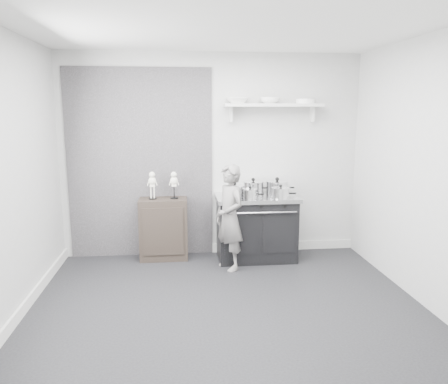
{
  "coord_description": "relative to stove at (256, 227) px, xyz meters",
  "views": [
    {
      "loc": [
        -0.46,
        -4.04,
        1.97
      ],
      "look_at": [
        0.07,
        0.95,
        1.01
      ],
      "focal_mm": 35.0,
      "sensor_mm": 36.0,
      "label": 1
    }
  ],
  "objects": [
    {
      "name": "skeleton_torso",
      "position": [
        -1.07,
        0.13,
        0.59
      ],
      "size": [
        0.11,
        0.07,
        0.41
      ],
      "primitive_type": null,
      "color": "white",
      "rests_on": "side_cabinet"
    },
    {
      "name": "skeleton_full",
      "position": [
        -1.35,
        0.13,
        0.59
      ],
      "size": [
        0.12,
        0.07,
        0.41
      ],
      "primitive_type": null,
      "color": "white",
      "rests_on": "side_cabinet"
    },
    {
      "name": "stove",
      "position": [
        0.0,
        0.0,
        0.0
      ],
      "size": [
        1.06,
        0.66,
        0.85
      ],
      "color": "black",
      "rests_on": "ground"
    },
    {
      "name": "pot_front_center",
      "position": [
        -0.11,
        -0.18,
        0.49
      ],
      "size": [
        0.27,
        0.18,
        0.16
      ],
      "color": "silver",
      "rests_on": "stove"
    },
    {
      "name": "wall_shelf",
      "position": [
        0.24,
        0.2,
        1.58
      ],
      "size": [
        1.3,
        0.26,
        0.24
      ],
      "color": "silver",
      "rests_on": "room_shell"
    },
    {
      "name": "bowl_large",
      "position": [
        -0.23,
        0.19,
        1.65
      ],
      "size": [
        0.3,
        0.3,
        0.07
      ],
      "primitive_type": "imported",
      "color": "white",
      "rests_on": "wall_shelf"
    },
    {
      "name": "child",
      "position": [
        -0.4,
        -0.34,
        0.23
      ],
      "size": [
        0.49,
        0.57,
        1.31
      ],
      "primitive_type": "imported",
      "rotation": [
        0.0,
        0.0,
        -1.12
      ],
      "color": "slate",
      "rests_on": "ground"
    },
    {
      "name": "plate_stack",
      "position": [
        0.67,
        0.19,
        1.64
      ],
      "size": [
        0.25,
        0.25,
        0.06
      ],
      "primitive_type": "cylinder",
      "color": "white",
      "rests_on": "wall_shelf"
    },
    {
      "name": "pot_back_left",
      "position": [
        -0.02,
        0.15,
        0.51
      ],
      "size": [
        0.37,
        0.28,
        0.22
      ],
      "color": "silver",
      "rests_on": "stove"
    },
    {
      "name": "room_shell",
      "position": [
        -0.65,
        -1.33,
        1.21
      ],
      "size": [
        4.02,
        3.62,
        2.71
      ],
      "color": "#ADADAB",
      "rests_on": "ground"
    },
    {
      "name": "bowl_small",
      "position": [
        0.19,
        0.19,
        1.65
      ],
      "size": [
        0.25,
        0.25,
        0.08
      ],
      "primitive_type": "imported",
      "color": "white",
      "rests_on": "wall_shelf"
    },
    {
      "name": "pot_back_right",
      "position": [
        0.3,
        0.13,
        0.51
      ],
      "size": [
        0.39,
        0.3,
        0.22
      ],
      "color": "silver",
      "rests_on": "stove"
    },
    {
      "name": "ground",
      "position": [
        -0.56,
        -1.48,
        -0.43
      ],
      "size": [
        4.0,
        4.0,
        0.0
      ],
      "primitive_type": "plane",
      "color": "black",
      "rests_on": "ground"
    },
    {
      "name": "pot_front_left",
      "position": [
        -0.3,
        -0.09,
        0.5
      ],
      "size": [
        0.33,
        0.24,
        0.2
      ],
      "color": "silver",
      "rests_on": "stove"
    },
    {
      "name": "pot_front_right",
      "position": [
        0.27,
        -0.2,
        0.49
      ],
      "size": [
        0.31,
        0.23,
        0.18
      ],
      "color": "silver",
      "rests_on": "stove"
    },
    {
      "name": "side_cabinet",
      "position": [
        -1.22,
        0.13,
        -0.02
      ],
      "size": [
        0.63,
        0.36,
        0.81
      ],
      "primitive_type": "cube",
      "color": "black",
      "rests_on": "ground"
    }
  ]
}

